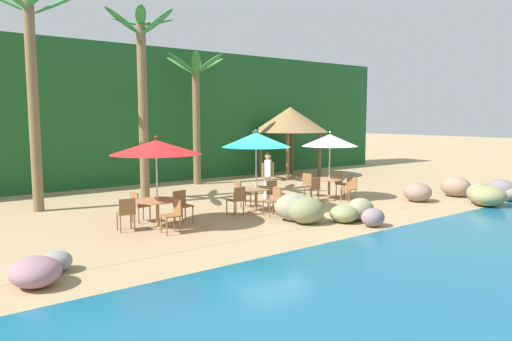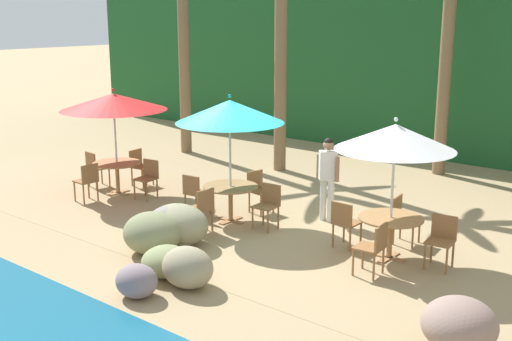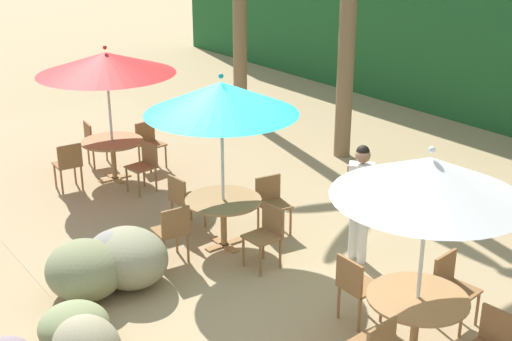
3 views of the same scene
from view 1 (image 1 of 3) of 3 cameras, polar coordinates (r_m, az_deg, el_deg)
The scene contains 27 objects.
ground_plane at distance 15.12m, azimuth 1.48°, elevation -4.71°, with size 120.00×120.00×0.00m, color tan.
terrace_deck at distance 15.11m, azimuth 1.48°, elevation -4.70°, with size 18.00×5.20×0.01m.
foliage_backdrop at distance 22.58m, azimuth -12.98°, elevation 6.47°, with size 28.00×2.40×6.00m.
rock_seawall at distance 15.43m, azimuth 17.43°, elevation -3.51°, with size 16.36×3.38×0.75m.
umbrella_red at distance 12.68m, azimuth -11.96°, elevation 2.76°, with size 2.40×2.40×2.44m.
dining_table_red at distance 12.86m, azimuth -11.81°, elevation -4.03°, with size 1.10×1.10×0.74m.
chair_red_seaward at distance 13.42m, azimuth -8.94°, elevation -3.98°, with size 0.47×0.48×0.87m.
chair_red_inland at distance 13.55m, azimuth -14.06°, elevation -4.00°, with size 0.48×0.47×0.87m.
chair_red_left at distance 12.57m, azimuth -15.37°, elevation -4.84°, with size 0.47×0.48×0.87m.
chair_red_right at distance 12.14m, azimuth -9.90°, elevation -5.10°, with size 0.45×0.45×0.87m.
umbrella_teal at distance 14.52m, azimuth 0.01°, elevation 3.70°, with size 2.13×2.13×2.57m.
dining_table_teal at distance 14.69m, azimuth 0.01°, elevation -2.60°, with size 1.10×1.10×0.74m.
chair_teal_seaward at distance 15.33m, azimuth 2.20°, elevation -2.61°, with size 0.44×0.45×0.87m.
chair_teal_inland at distance 15.40m, azimuth -1.84°, elevation -2.57°, with size 0.48×0.47×0.87m.
chair_teal_left at distance 14.08m, azimuth -2.30°, elevation -3.42°, with size 0.46×0.47×0.87m.
chair_teal_right at distance 14.05m, azimuth 2.19°, elevation -3.43°, with size 0.46×0.45×0.87m.
umbrella_white at distance 16.95m, azimuth 8.90°, elevation 3.62°, with size 1.99×1.99×2.44m.
dining_table_white at distance 17.08m, azimuth 8.81°, elevation -1.40°, with size 1.10×1.10×0.74m.
chair_white_seaward at distance 17.83m, azimuth 10.24°, elevation -1.43°, with size 0.47×0.47×0.87m.
chair_white_inland at distance 17.55m, azimuth 6.42°, elevation -1.49°, with size 0.47×0.47×0.87m.
chair_white_left at distance 16.45m, azimuth 6.92°, elevation -2.03°, with size 0.43×0.44×0.87m.
chair_white_right at distance 16.65m, azimuth 11.26°, elevation -2.01°, with size 0.46×0.45×0.87m.
palm_tree_nearest at distance 16.13m, azimuth -25.55°, elevation 11.71°, with size 3.53×3.85×7.02m.
palm_tree_second at distance 17.17m, azimuth -13.54°, elevation 10.79°, with size 2.76×2.71×6.54m.
palm_tree_third at distance 20.73m, azimuth -7.23°, elevation 8.63°, with size 2.94×2.77×5.59m.
palapa_hut at distance 23.38m, azimuth 4.14°, elevation 6.10°, with size 3.76×3.76×3.43m.
waiter_in_white at distance 16.51m, azimuth 1.44°, elevation -0.30°, with size 0.52×0.38×1.70m.
Camera 1 is at (-9.25, -11.59, 2.92)m, focal length 33.16 mm.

